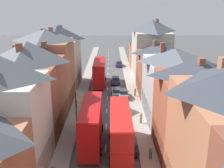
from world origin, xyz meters
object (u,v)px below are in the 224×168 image
object	(u,v)px
car_near_blue	(119,63)
pedestrian_mid_left	(151,152)
double_decker_bus_mid_street	(99,72)
pedestrian_far_right	(135,91)
car_parked_left_b	(131,145)
car_near_silver	(123,94)
double_decker_bus_lead	(120,131)
double_decker_bus_far_approaching	(91,123)
pedestrian_mid_right	(141,117)
car_parked_right_a	(88,107)
pedestrian_far_left	(76,103)
street_lamp	(76,107)
car_parked_left_a	(116,80)
car_mid_black	(116,92)

from	to	relation	value
car_near_blue	pedestrian_mid_left	bearing A→B (deg)	-87.37
double_decker_bus_mid_street	pedestrian_far_right	distance (m)	11.01
car_parked_left_b	pedestrian_far_right	bearing A→B (deg)	83.25
car_near_silver	double_decker_bus_lead	bearing A→B (deg)	-93.95
double_decker_bus_far_approaching	pedestrian_far_right	size ratio (longest dim) A/B	6.71
double_decker_bus_far_approaching	pedestrian_mid_left	size ratio (longest dim) A/B	6.71
pedestrian_far_right	pedestrian_mid_right	bearing A→B (deg)	-91.09
car_parked_right_a	pedestrian_mid_right	distance (m)	9.57
car_near_blue	pedestrian_far_left	distance (m)	32.61
pedestrian_mid_left	double_decker_bus_far_approaching	bearing A→B (deg)	150.96
double_decker_bus_far_approaching	car_near_silver	xyz separation A→B (m)	(4.91, 16.88, -1.97)
street_lamp	pedestrian_far_right	bearing A→B (deg)	54.05
double_decker_bus_lead	pedestrian_mid_right	world-z (taller)	double_decker_bus_lead
double_decker_bus_mid_street	car_parked_left_b	xyz separation A→B (m)	(4.91, -27.77, -2.02)
car_parked_left_a	pedestrian_far_right	world-z (taller)	pedestrian_far_right
double_decker_bus_mid_street	car_near_blue	distance (m)	18.13
double_decker_bus_far_approaching	pedestrian_far_left	xyz separation A→B (m)	(-3.43, 11.55, -1.78)
double_decker_bus_far_approaching	car_parked_left_b	bearing A→B (deg)	-22.43
double_decker_bus_lead	car_near_silver	xyz separation A→B (m)	(1.31, 18.95, -1.97)
pedestrian_mid_left	double_decker_bus_mid_street	bearing A→B (deg)	103.40
pedestrian_mid_right	pedestrian_far_left	world-z (taller)	same
double_decker_bus_far_approaching	car_near_blue	distance (m)	43.40
car_near_silver	car_mid_black	distance (m)	1.70
double_decker_bus_far_approaching	car_parked_left_b	world-z (taller)	double_decker_bus_far_approaching
double_decker_bus_mid_street	street_lamp	xyz separation A→B (m)	(-2.44, -21.45, 0.43)
car_near_silver	pedestrian_mid_right	world-z (taller)	pedestrian_mid_right
car_parked_left_a	car_parked_right_a	bearing A→B (deg)	-107.34
pedestrian_mid_right	street_lamp	xyz separation A→B (m)	(-9.45, -1.28, 2.21)
pedestrian_far_left	car_near_silver	bearing A→B (deg)	32.63
double_decker_bus_far_approaching	car_parked_left_b	xyz separation A→B (m)	(4.91, -2.03, -2.02)
car_mid_black	street_lamp	world-z (taller)	street_lamp
car_near_silver	street_lamp	bearing A→B (deg)	-120.26
car_mid_black	pedestrian_far_right	bearing A→B (deg)	-5.49
car_near_silver	car_parked_left_a	bearing A→B (deg)	98.10
double_decker_bus_far_approaching	pedestrian_mid_left	bearing A→B (deg)	-29.04
double_decker_bus_mid_street	pedestrian_far_right	size ratio (longest dim) A/B	6.71
double_decker_bus_far_approaching	street_lamp	distance (m)	4.95
car_parked_left_b	street_lamp	size ratio (longest dim) A/B	0.70
pedestrian_mid_right	pedestrian_far_right	world-z (taller)	same
double_decker_bus_far_approaching	car_near_blue	bearing A→B (deg)	83.50
double_decker_bus_lead	car_parked_left_b	bearing A→B (deg)	1.66
double_decker_bus_far_approaching	car_parked_left_a	bearing A→B (deg)	82.10
car_mid_black	street_lamp	distance (m)	15.16
car_parked_left_b	pedestrian_far_left	size ratio (longest dim) A/B	2.40
double_decker_bus_mid_street	car_near_silver	bearing A→B (deg)	-61.00
street_lamp	car_parked_left_b	bearing A→B (deg)	-40.66
pedestrian_far_left	car_near_blue	bearing A→B (deg)	75.19
double_decker_bus_mid_street	double_decker_bus_far_approaching	world-z (taller)	same
car_near_blue	car_near_silver	xyz separation A→B (m)	(0.00, -26.19, 0.05)
double_decker_bus_mid_street	pedestrian_far_right	world-z (taller)	double_decker_bus_mid_street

